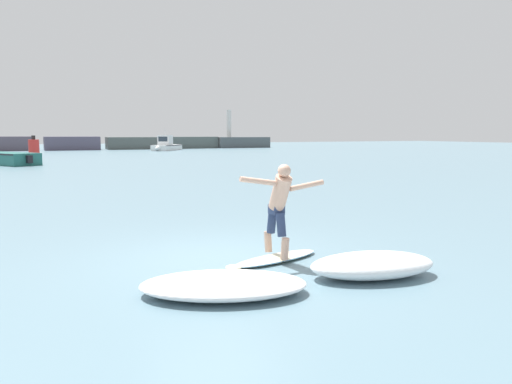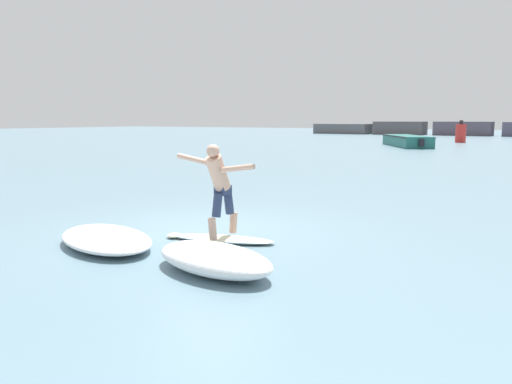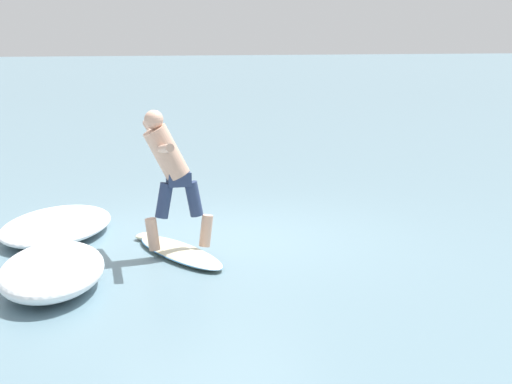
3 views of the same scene
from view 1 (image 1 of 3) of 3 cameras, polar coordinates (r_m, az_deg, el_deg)
ground_plane at (r=8.97m, az=-4.12°, el=-7.51°), size 200.00×200.00×0.00m
rock_jetty_breakwater at (r=70.46m, az=-19.94°, el=5.25°), size 56.93×5.32×5.68m
surfboard at (r=8.71m, az=2.15°, el=-7.61°), size 2.02×0.95×0.23m
surfer at (r=8.45m, az=2.69°, el=-1.20°), size 1.56×0.80×1.61m
fishing_boat_near_jetty at (r=64.70m, az=-10.23°, el=5.22°), size 5.14×6.15×2.82m
channel_marker_buoy at (r=49.03m, az=-24.04°, el=4.58°), size 0.91×0.91×2.00m
wave_foam_at_tail at (r=7.95m, az=13.16°, el=-8.13°), size 2.16×1.43×0.38m
wave_foam_at_nose at (r=6.99m, az=-3.73°, el=-10.54°), size 2.61×2.05×0.27m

